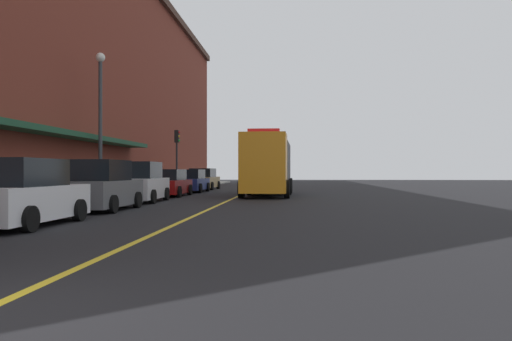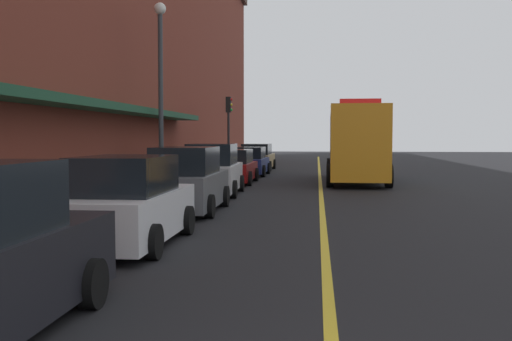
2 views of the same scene
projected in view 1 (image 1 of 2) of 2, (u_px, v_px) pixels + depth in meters
ground_plane at (240, 196)px, 29.71m from camera, size 112.00×112.00×0.00m
sidewalk_left at (138, 194)px, 30.18m from camera, size 2.40×70.00×0.15m
lane_center_stripe at (240, 196)px, 29.71m from camera, size 0.16×70.00×0.01m
brick_building_left at (30, 65)px, 29.66m from camera, size 11.24×64.00×15.58m
parked_car_1 at (23, 195)px, 13.15m from camera, size 2.00×4.40×1.79m
parked_car_2 at (102, 187)px, 18.47m from camera, size 1.99×4.35×1.87m
parked_car_3 at (140, 183)px, 23.53m from camera, size 2.12×4.31×1.90m
parked_car_4 at (168, 184)px, 28.93m from camera, size 2.15×4.48×1.56m
parked_car_5 at (190, 181)px, 34.54m from camera, size 2.17×4.37×1.58m
parked_car_6 at (203, 180)px, 39.78m from camera, size 2.17×4.75×1.68m
utility_truck at (268, 166)px, 30.02m from camera, size 2.90×9.29×3.72m
street_lamp_left at (100, 109)px, 23.70m from camera, size 0.44×0.44×6.94m
traffic_light_near at (177, 148)px, 36.41m from camera, size 0.38×0.36×4.30m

